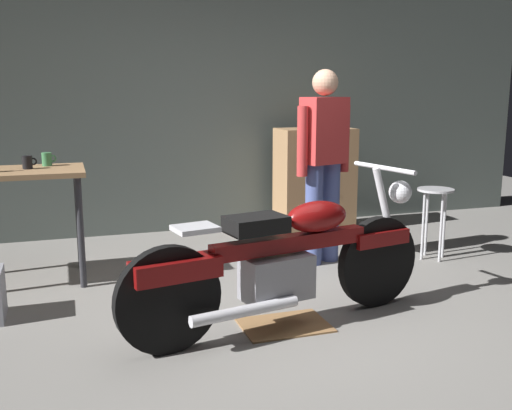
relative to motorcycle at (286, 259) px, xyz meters
name	(u,v)px	position (x,y,z in m)	size (l,w,h in m)	color
ground_plane	(293,320)	(0.08, 0.07, -0.45)	(12.00, 12.00, 0.00)	gray
back_wall	(197,85)	(0.08, 2.87, 1.10)	(8.00, 0.12, 3.10)	#56605B
motorcycle	(286,259)	(0.00, 0.00, 0.00)	(2.16, 0.76, 1.00)	black
person_standing	(324,158)	(0.82, 1.24, 0.48)	(0.55, 0.33, 1.67)	#495793
shop_stool	(435,204)	(1.81, 1.03, 0.05)	(0.32, 0.32, 0.64)	#B2B2B7
wooden_dresser	(315,180)	(1.24, 2.37, 0.10)	(0.80, 0.47, 1.10)	#99724C
drip_tray	(285,325)	(-0.01, 0.00, -0.44)	(0.56, 0.40, 0.01)	olive
mug_black_matte	(28,162)	(-1.57, 1.49, 0.50)	(0.11, 0.07, 0.10)	black
mug_green_speckled	(47,159)	(-1.43, 1.63, 0.50)	(0.11, 0.08, 0.11)	#3D7F4C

